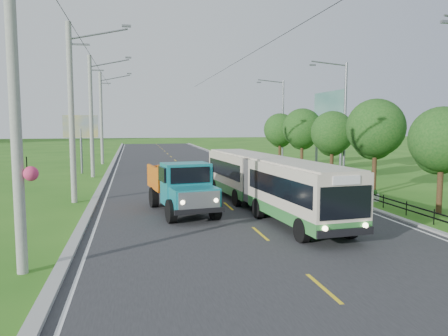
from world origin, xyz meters
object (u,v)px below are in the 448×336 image
object	(u,v)px
billboard_right	(329,114)
tree_second	(441,143)
planter_mid	(317,179)
tree_fifth	(302,130)
bus	(268,180)
streetlight_far	(281,119)
planter_far	(281,168)
tree_fourth	(332,135)
pole_mid	(92,116)
planter_near	(373,196)
pole_near	(72,112)
billboard_left	(81,130)
tree_back	(280,131)
tree_third	(375,131)
dump_truck	(181,184)
streetlight_mid	(343,118)
pole_nearest	(17,107)
pole_far	(102,118)

from	to	relation	value
billboard_right	tree_second	bearing A→B (deg)	-97.79
tree_second	billboard_right	xyz separation A→B (m)	(2.44, 17.86, 1.83)
tree_second	planter_mid	xyz separation A→B (m)	(-1.26, 11.86, -3.23)
tree_fifth	bus	distance (m)	18.02
streetlight_far	planter_far	size ratio (longest dim) A/B	13.54
tree_fourth	billboard_right	xyz separation A→B (m)	(2.44, 5.86, 1.76)
pole_mid	planter_near	bearing A→B (deg)	-41.65
pole_near	planter_near	size ratio (longest dim) A/B	14.93
billboard_left	bus	bearing A→B (deg)	-60.56
tree_back	planter_far	bearing A→B (deg)	-106.88
pole_near	pole_mid	xyz separation A→B (m)	(0.00, 12.00, 0.00)
tree_back	billboard_right	world-z (taller)	billboard_right
tree_third	streetlight_far	distance (m)	19.90
tree_fourth	dump_truck	size ratio (longest dim) A/B	0.84
streetlight_mid	pole_nearest	bearing A→B (deg)	-138.00
pole_far	planter_mid	xyz separation A→B (m)	(16.86, -19.00, -4.81)
pole_nearest	tree_second	bearing A→B (deg)	15.86
pole_far	tree_second	xyz separation A→B (m)	(18.12, -30.86, -1.57)
tree_back	planter_mid	bearing A→B (deg)	-95.91
tree_fifth	planter_mid	xyz separation A→B (m)	(-1.26, -6.14, -3.57)
pole_mid	planter_mid	bearing A→B (deg)	-22.54
tree_fifth	bus	bearing A→B (deg)	-117.35
tree_back	planter_near	bearing A→B (deg)	-93.57
planter_far	streetlight_far	bearing A→B (deg)	71.20
pole_far	dump_truck	world-z (taller)	pole_far
pole_nearest	planter_near	distance (m)	19.65
tree_fifth	streetlight_far	xyz separation A→B (m)	(0.79, 7.86, 1.05)
pole_nearest	streetlight_far	xyz separation A→B (m)	(18.88, 31.00, -0.03)
streetlight_far	tree_fourth	bearing A→B (deg)	-93.25
tree_third	dump_truck	size ratio (longest dim) A/B	0.94
tree_second	tree_third	size ratio (longest dim) A/B	0.88
tree_fourth	streetlight_far	world-z (taller)	streetlight_far
tree_fifth	billboard_right	distance (m)	2.87
planter_mid	bus	xyz separation A→B (m)	(-6.96, -9.74, 1.35)
pole_near	tree_fourth	size ratio (longest dim) A/B	1.85
streetlight_far	billboard_right	world-z (taller)	streetlight_far
pole_mid	billboard_right	bearing A→B (deg)	-2.78
streetlight_mid	pole_near	bearing A→B (deg)	-165.19
pole_mid	tree_back	distance (m)	18.89
streetlight_far	planter_near	distance (m)	22.57
pole_mid	dump_truck	world-z (taller)	pole_mid
pole_far	billboard_left	bearing A→B (deg)	-97.83
tree_third	planter_far	bearing A→B (deg)	95.18
billboard_right	tree_fourth	bearing A→B (deg)	-112.64
pole_far	tree_fifth	distance (m)	22.25
pole_nearest	pole_mid	xyz separation A→B (m)	(-0.02, 24.00, 0.16)
dump_truck	tree_second	bearing A→B (deg)	-21.14
tree_fifth	planter_mid	distance (m)	7.21
bus	pole_near	bearing A→B (deg)	149.01
planter_mid	billboard_left	world-z (taller)	billboard_left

